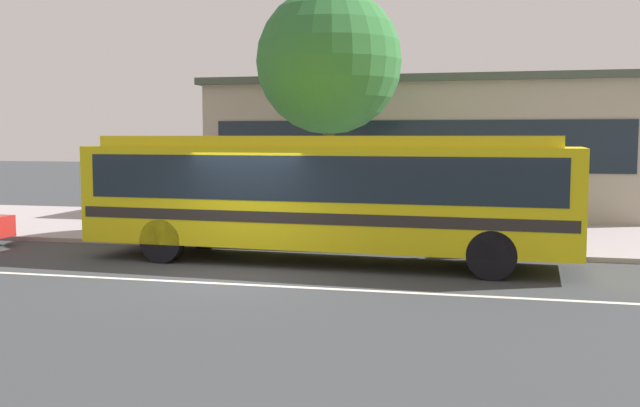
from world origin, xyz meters
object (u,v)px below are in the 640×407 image
Objects in this scene: pedestrian_walking_along_curb at (511,209)px; pedestrian_waiting_near_sign at (511,210)px; street_tree_near_stop at (329,62)px; transit_bus at (326,189)px; bus_stop_sign at (513,184)px.

pedestrian_waiting_near_sign is at bearing -98.80° from pedestrian_walking_along_curb.
pedestrian_waiting_near_sign is 6.74m from street_tree_near_stop.
street_tree_near_stop is at bearing 153.74° from pedestrian_waiting_near_sign.
pedestrian_waiting_near_sign is (4.06, 1.81, -0.56)m from transit_bus.
bus_stop_sign is (0.05, 0.00, 0.63)m from pedestrian_waiting_near_sign.
pedestrian_waiting_near_sign is 0.63m from bus_stop_sign.
street_tree_near_stop reaches higher than pedestrian_walking_along_curb.
pedestrian_waiting_near_sign is 0.98× the size of pedestrian_walking_along_curb.
street_tree_near_stop reaches higher than pedestrian_waiting_near_sign.
transit_bus reaches higher than bus_stop_sign.
pedestrian_walking_along_curb is 0.68× the size of bus_stop_sign.
pedestrian_waiting_near_sign is at bearing 24.06° from transit_bus.
pedestrian_walking_along_curb is at bearing 81.20° from pedestrian_waiting_near_sign.
street_tree_near_stop is (-5.02, 2.45, 3.19)m from bus_stop_sign.
street_tree_near_stop is at bearing 155.04° from pedestrian_walking_along_curb.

